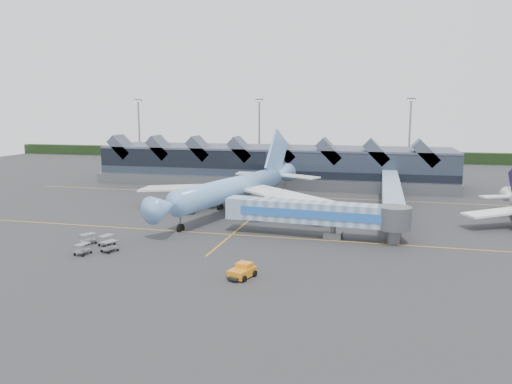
% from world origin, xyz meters
% --- Properties ---
extents(ground, '(260.00, 260.00, 0.00)m').
position_xyz_m(ground, '(0.00, 0.00, 0.00)').
color(ground, '#2C2D2F').
rests_on(ground, ground).
extents(taxi_stripes, '(120.00, 60.00, 0.01)m').
position_xyz_m(taxi_stripes, '(0.00, 10.00, 0.01)').
color(taxi_stripes, orange).
rests_on(taxi_stripes, ground).
extents(tree_line_far, '(260.00, 4.00, 4.00)m').
position_xyz_m(tree_line_far, '(0.00, 110.00, 2.00)').
color(tree_line_far, black).
rests_on(tree_line_far, ground).
extents(terminal, '(90.00, 22.25, 12.52)m').
position_xyz_m(terminal, '(-5.07, 47.35, 4.88)').
color(terminal, black).
rests_on(terminal, ground).
extents(light_masts, '(132.40, 42.56, 22.45)m').
position_xyz_m(light_masts, '(21.00, 62.80, 12.49)').
color(light_masts, gray).
rests_on(light_masts, ground).
extents(main_airliner, '(40.83, 47.79, 15.52)m').
position_xyz_m(main_airliner, '(-4.28, 9.35, 4.56)').
color(main_airliner, '#76AFF0').
rests_on(main_airliner, ground).
extents(jet_bridge, '(28.00, 6.34, 5.53)m').
position_xyz_m(jet_bridge, '(14.17, -6.38, 3.63)').
color(jet_bridge, '#668AAA').
rests_on(jet_bridge, ground).
extents(fuel_truck, '(5.66, 10.22, 3.46)m').
position_xyz_m(fuel_truck, '(-13.98, 8.74, 1.94)').
color(fuel_truck, black).
rests_on(fuel_truck, ground).
extents(pushback_tug, '(3.17, 4.07, 1.64)m').
position_xyz_m(pushback_tug, '(6.91, -26.88, 0.74)').
color(pushback_tug, orange).
rests_on(pushback_tug, ground).
extents(baggage_carts, '(7.26, 7.30, 1.48)m').
position_xyz_m(baggage_carts, '(-15.93, -20.21, 0.83)').
color(baggage_carts, gray).
rests_on(baggage_carts, ground).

